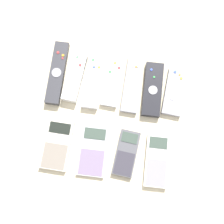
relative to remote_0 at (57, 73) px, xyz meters
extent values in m
plane|color=beige|center=(0.19, -0.12, -0.01)|extent=(3.00, 3.00, 0.00)
cube|color=#333338|center=(0.00, 0.00, 0.00)|extent=(0.05, 0.21, 0.02)
cylinder|color=#99999E|center=(0.00, 0.00, 0.01)|extent=(0.03, 0.03, 0.00)
cylinder|color=red|center=(0.01, 0.05, 0.01)|extent=(0.01, 0.01, 0.00)
cylinder|color=orange|center=(0.01, 0.06, 0.01)|extent=(0.01, 0.01, 0.00)
cylinder|color=red|center=(-0.01, 0.06, 0.01)|extent=(0.01, 0.01, 0.00)
cube|color=white|center=(0.06, -0.01, 0.00)|extent=(0.06, 0.16, 0.03)
cylinder|color=#99999E|center=(0.06, 0.00, 0.02)|extent=(0.03, 0.03, 0.00)
cylinder|color=green|center=(0.06, 0.06, 0.02)|extent=(0.01, 0.01, 0.00)
cylinder|color=red|center=(0.07, 0.03, 0.02)|extent=(0.01, 0.01, 0.00)
cylinder|color=silver|center=(0.05, 0.04, 0.02)|extent=(0.01, 0.01, 0.00)
cube|color=silver|center=(0.12, 0.00, 0.00)|extent=(0.05, 0.19, 0.02)
cylinder|color=green|center=(0.11, 0.06, 0.01)|extent=(0.01, 0.01, 0.00)
cylinder|color=blue|center=(0.11, 0.03, 0.01)|extent=(0.01, 0.01, 0.00)
cylinder|color=orange|center=(0.13, 0.04, 0.01)|extent=(0.01, 0.01, 0.00)
cube|color=silver|center=(0.18, 0.00, 0.00)|extent=(0.06, 0.16, 0.02)
cylinder|color=red|center=(0.19, 0.05, 0.00)|extent=(0.01, 0.01, 0.00)
cylinder|color=green|center=(0.17, 0.03, 0.00)|extent=(0.01, 0.01, 0.00)
cylinder|color=yellow|center=(0.18, 0.06, 0.00)|extent=(0.01, 0.01, 0.00)
cube|color=gray|center=(0.24, 0.00, 0.00)|extent=(0.05, 0.19, 0.02)
cylinder|color=silver|center=(0.24, 0.06, 0.01)|extent=(0.01, 0.01, 0.00)
cylinder|color=silver|center=(0.25, 0.06, 0.01)|extent=(0.01, 0.01, 0.00)
cylinder|color=orange|center=(0.25, 0.06, 0.01)|extent=(0.01, 0.01, 0.00)
cube|color=black|center=(0.31, -0.01, 0.00)|extent=(0.06, 0.18, 0.02)
cylinder|color=#99999E|center=(0.31, -0.01, 0.01)|extent=(0.03, 0.03, 0.00)
cylinder|color=green|center=(0.31, 0.03, 0.01)|extent=(0.01, 0.01, 0.00)
cylinder|color=blue|center=(0.30, 0.05, 0.01)|extent=(0.01, 0.01, 0.00)
cube|color=gray|center=(0.38, 0.00, 0.00)|extent=(0.07, 0.16, 0.02)
cylinder|color=silver|center=(0.38, -0.02, 0.01)|extent=(0.03, 0.03, 0.00)
cylinder|color=yellow|center=(0.39, 0.04, 0.01)|extent=(0.01, 0.01, 0.00)
cylinder|color=blue|center=(0.37, 0.06, 0.01)|extent=(0.01, 0.01, 0.00)
cylinder|color=orange|center=(0.39, 0.05, 0.01)|extent=(0.01, 0.01, 0.00)
cube|color=beige|center=(0.04, -0.23, 0.00)|extent=(0.08, 0.15, 0.02)
cube|color=black|center=(0.04, -0.18, 0.00)|extent=(0.06, 0.03, 0.00)
cube|color=gray|center=(0.04, -0.26, 0.00)|extent=(0.07, 0.08, 0.00)
cube|color=#B2B2B7|center=(0.15, -0.23, -0.01)|extent=(0.09, 0.16, 0.01)
cube|color=#38473D|center=(0.15, -0.18, 0.00)|extent=(0.07, 0.04, 0.00)
cube|color=slate|center=(0.16, -0.26, 0.00)|extent=(0.08, 0.08, 0.00)
cube|color=#4C4C51|center=(0.26, -0.22, 0.00)|extent=(0.07, 0.14, 0.02)
cube|color=#38473D|center=(0.26, -0.17, 0.00)|extent=(0.05, 0.03, 0.00)
cube|color=#33303A|center=(0.25, -0.25, 0.00)|extent=(0.06, 0.07, 0.00)
cube|color=silver|center=(0.35, -0.23, 0.00)|extent=(0.07, 0.16, 0.02)
cube|color=#38473D|center=(0.35, -0.17, 0.00)|extent=(0.06, 0.04, 0.00)
cube|color=#8582A9|center=(0.35, -0.26, 0.00)|extent=(0.06, 0.08, 0.00)
camera|label=1|loc=(0.23, -0.31, 0.94)|focal=50.00mm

